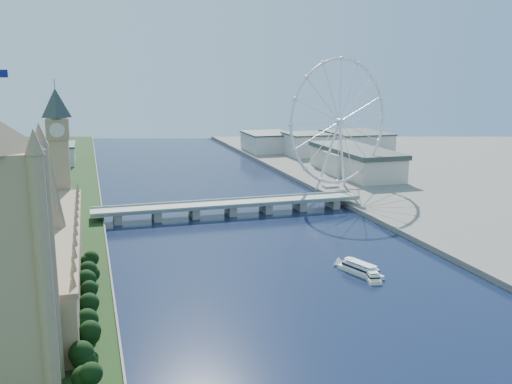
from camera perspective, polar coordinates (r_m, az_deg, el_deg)
name	(u,v)px	position (r m, az deg, el deg)	size (l,w,h in m)	color
tree_row	(88,348)	(236.81, -16.47, -14.70)	(9.35, 217.35, 22.09)	black
victoria_tower	(10,256)	(204.22, -23.39, -5.89)	(28.16, 28.16, 112.00)	tan
parliament_range	(56,254)	(323.57, -19.34, -5.88)	(24.00, 200.00, 70.00)	tan
big_ben	(58,141)	(419.81, -19.15, 4.81)	(20.02, 20.02, 110.00)	tan
westminster_bridge	(231,206)	(464.32, -2.56, -1.44)	(220.00, 22.00, 9.50)	gray
london_eye	(339,122)	(545.93, 8.35, 6.92)	(113.60, 39.12, 124.30)	silver
county_hall	(355,176)	(645.40, 9.83, 1.57)	(54.00, 144.00, 35.00)	beige
city_skyline	(211,151)	(720.68, -4.55, 4.14)	(505.00, 280.00, 32.00)	beige
tour_boat_near	(360,274)	(336.11, 10.37, -8.04)	(8.40, 32.70, 7.25)	white
tour_boat_far	(370,278)	(331.08, 11.34, -8.40)	(6.82, 26.85, 5.90)	#F5EFCC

